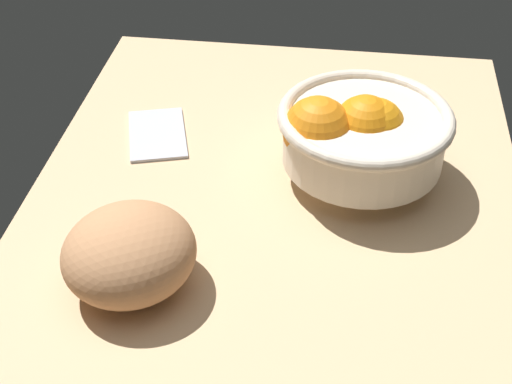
{
  "coord_description": "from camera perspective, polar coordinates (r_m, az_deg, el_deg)",
  "views": [
    {
      "loc": [
        -68.89,
        -7.11,
        56.57
      ],
      "look_at": [
        -4.94,
        1.57,
        5.0
      ],
      "focal_mm": 52.25,
      "sensor_mm": 36.0,
      "label": 1
    }
  ],
  "objects": [
    {
      "name": "napkin_folded",
      "position": [
        1.01,
        -7.58,
        4.51
      ],
      "size": [
        13.43,
        10.44,
        0.87
      ],
      "primitive_type": "cube",
      "rotation": [
        0.0,
        0.0,
        0.29
      ],
      "color": "silver",
      "rests_on": "ground"
    },
    {
      "name": "bread_loaf",
      "position": [
        0.77,
        -9.68,
        -4.65
      ],
      "size": [
        19.33,
        19.3,
        8.86
      ],
      "primitive_type": "ellipsoid",
      "rotation": [
        0.0,
        0.0,
        5.54
      ],
      "color": "tan",
      "rests_on": "ground"
    },
    {
      "name": "ground_plane",
      "position": [
        0.9,
        1.41,
        -1.37
      ],
      "size": [
        78.31,
        59.67,
        3.0
      ],
      "primitive_type": "cube",
      "color": "#D5AF82"
    },
    {
      "name": "fruit_bowl",
      "position": [
        0.9,
        7.92,
        4.43
      ],
      "size": [
        20.98,
        20.98,
        11.74
      ],
      "color": "beige",
      "rests_on": "ground"
    }
  ]
}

